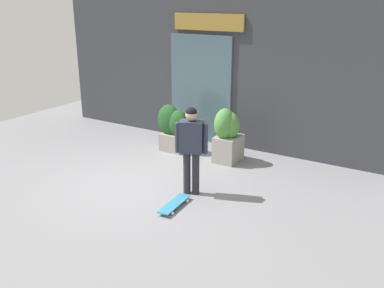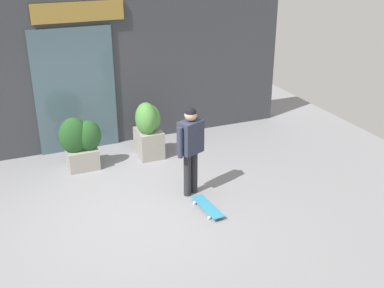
{
  "view_description": "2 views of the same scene",
  "coord_description": "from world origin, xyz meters",
  "px_view_note": "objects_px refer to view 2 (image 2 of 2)",
  "views": [
    {
      "loc": [
        4.81,
        -6.0,
        3.41
      ],
      "look_at": [
        1.1,
        0.04,
        0.95
      ],
      "focal_mm": 40.22,
      "sensor_mm": 36.0,
      "label": 1
    },
    {
      "loc": [
        -1.81,
        -6.81,
        4.21
      ],
      "look_at": [
        1.1,
        0.04,
        0.95
      ],
      "focal_mm": 44.95,
      "sensor_mm": 36.0,
      "label": 2
    }
  ],
  "objects_px": {
    "skateboard": "(208,207)",
    "planter_box_right": "(81,143)",
    "skateboarder": "(191,143)",
    "planter_box_left": "(148,129)"
  },
  "relations": [
    {
      "from": "planter_box_left",
      "to": "planter_box_right",
      "type": "bearing_deg",
      "value": -179.85
    },
    {
      "from": "skateboard",
      "to": "skateboarder",
      "type": "bearing_deg",
      "value": 179.67
    },
    {
      "from": "skateboarder",
      "to": "planter_box_left",
      "type": "bearing_deg",
      "value": 163.42
    },
    {
      "from": "skateboard",
      "to": "planter_box_right",
      "type": "xyz_separation_m",
      "value": [
        -1.59,
        2.38,
        0.47
      ]
    },
    {
      "from": "planter_box_left",
      "to": "planter_box_right",
      "type": "relative_size",
      "value": 1.1
    },
    {
      "from": "skateboarder",
      "to": "planter_box_right",
      "type": "xyz_separation_m",
      "value": [
        -1.55,
        1.76,
        -0.44
      ]
    },
    {
      "from": "skateboarder",
      "to": "skateboard",
      "type": "distance_m",
      "value": 1.11
    },
    {
      "from": "skateboarder",
      "to": "skateboard",
      "type": "relative_size",
      "value": 1.97
    },
    {
      "from": "skateboarder",
      "to": "planter_box_left",
      "type": "relative_size",
      "value": 1.36
    },
    {
      "from": "skateboard",
      "to": "planter_box_right",
      "type": "bearing_deg",
      "value": -150.45
    }
  ]
}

